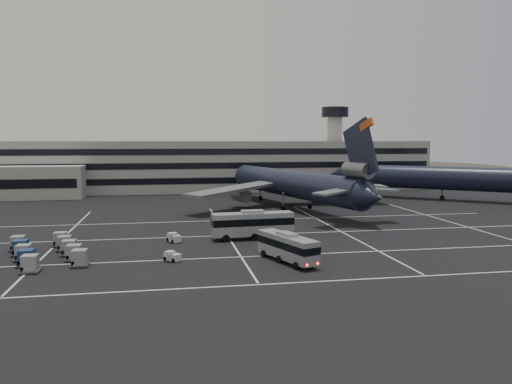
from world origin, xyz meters
The scene contains 11 objects.
ground centered at (0.00, 0.00, 0.00)m, with size 260.00×260.00×0.00m, color black.
lane_markings centered at (0.95, 0.72, 0.01)m, with size 90.00×55.62×0.01m.
terminal centered at (-2.95, 71.14, 6.93)m, with size 125.00×26.00×24.00m.
hills centered at (17.99, 170.00, -12.07)m, with size 352.00×180.00×44.00m.
trijet_main centered at (11.18, 30.99, 5.25)m, with size 45.85×56.87×18.08m.
trijet_far centered at (50.95, 38.76, 5.43)m, with size 48.34×40.89×18.08m.
bus_near centered at (-1.02, -13.45, 1.92)m, with size 5.59×10.14×3.51m.
bus_far centered at (-2.69, 0.87, 2.30)m, with size 12.05×3.61×4.20m.
tug_a centered at (-13.94, 0.48, 0.63)m, with size 2.14×2.56×1.43m.
tug_b centered at (-14.29, -10.63, 0.57)m, with size 2.23×2.29×1.29m.
uld_cluster centered at (-29.40, -6.25, 0.94)m, with size 11.89×16.35×1.92m.
Camera 1 is at (-14.90, -69.55, 14.38)m, focal length 35.00 mm.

